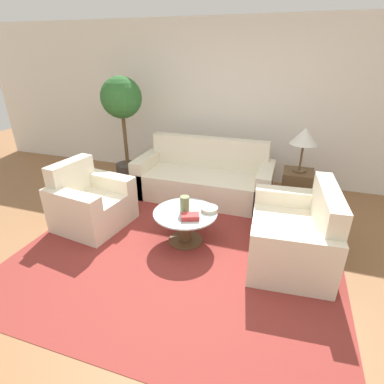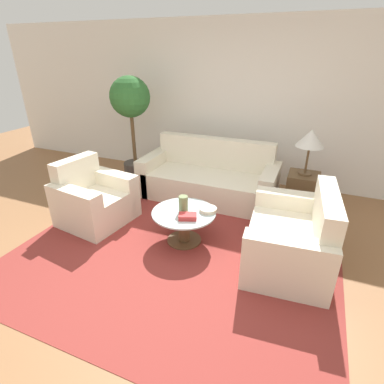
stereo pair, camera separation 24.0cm
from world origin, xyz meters
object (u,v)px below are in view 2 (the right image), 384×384
vase (183,204)px  bowl (208,210)px  sofa_main (209,179)px  table_lamp (311,139)px  coffee_table (184,222)px  loveseat (295,240)px  book_stack (188,217)px  armchair (93,201)px  potted_plant (131,110)px

vase → bowl: vase is taller
sofa_main → table_lamp: size_ratio=3.36×
vase → coffee_table: bearing=15.5°
sofa_main → loveseat: bearing=-41.4°
loveseat → vase: size_ratio=6.30×
bowl → book_stack: size_ratio=0.87×
loveseat → coffee_table: 1.26m
loveseat → bowl: size_ratio=6.27×
armchair → bowl: bearing=-77.8°
table_lamp → vase: size_ratio=3.05×
coffee_table → table_lamp: (1.23, 1.31, 0.80)m
loveseat → book_stack: 1.18m
loveseat → potted_plant: size_ratio=0.72×
book_stack → table_lamp: bearing=30.9°
sofa_main → potted_plant: bearing=174.1°
bowl → sofa_main: bearing=108.6°
table_lamp → vase: (-1.24, -1.32, -0.56)m
table_lamp → vase: table_lamp is taller
table_lamp → coffee_table: bearing=-133.1°
potted_plant → bowl: bearing=-36.0°
sofa_main → loveseat: 1.86m
sofa_main → bowl: (0.40, -1.19, 0.14)m
armchair → bowl: armchair is taller
bowl → book_stack: 0.29m
armchair → book_stack: armchair is taller
coffee_table → potted_plant: size_ratio=0.43×
potted_plant → table_lamp: bearing=-3.0°
sofa_main → book_stack: size_ratio=8.93×
table_lamp → potted_plant: 2.83m
armchair → book_stack: size_ratio=4.13×
book_stack → armchair: bearing=153.7°
coffee_table → armchair: bearing=179.8°
sofa_main → armchair: 1.77m
sofa_main → coffee_table: (0.14, -1.31, -0.02)m
loveseat → table_lamp: (-0.02, 1.24, 0.78)m
potted_plant → book_stack: (1.69, -1.59, -0.79)m
armchair → potted_plant: bearing=17.8°
sofa_main → book_stack: bearing=-80.3°
table_lamp → bowl: table_lamp is taller
armchair → coffee_table: 1.33m
potted_plant → vase: bearing=-42.8°
loveseat → potted_plant: potted_plant is taller
vase → loveseat: bearing=3.6°
potted_plant → sofa_main: bearing=-5.9°
coffee_table → table_lamp: bearing=46.9°
potted_plant → book_stack: bearing=-43.3°
table_lamp → sofa_main: bearing=-180.0°
sofa_main → bowl: bearing=-71.4°
coffee_table → book_stack: book_stack is taller
armchair → book_stack: 1.45m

